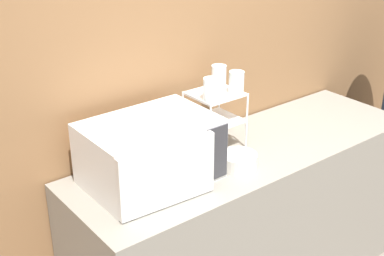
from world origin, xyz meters
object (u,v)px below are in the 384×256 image
Objects in this scene: glass_back_right at (219,76)px; glass_front_right at (236,82)px; dish_rack at (215,108)px; glass_front_left at (211,89)px; bowl at (239,161)px; microwave at (151,153)px.

glass_back_right is 0.12m from glass_front_right.
glass_front_left is (-0.08, -0.06, 0.14)m from dish_rack.
glass_back_right is 0.63× the size of bowl.
dish_rack is 0.17m from glass_front_left.
glass_back_right reaches higher than microwave.
microwave is at bearing -174.97° from glass_front_left.
microwave is at bearing -163.57° from glass_back_right.
dish_rack is 1.70× the size of bowl.
glass_front_left is at bearing 97.00° from bowl.
glass_back_right is at bearing 16.43° from microwave.
bowl is at bearing -21.14° from microwave.
glass_front_right is at bearing -0.85° from glass_front_left.
bowl is at bearing -83.00° from glass_front_left.
glass_front_right is 0.39m from bowl.
microwave is 5.32× the size of glass_front_left.
dish_rack is 0.17m from glass_back_right.
bowl is (0.39, -0.15, -0.11)m from microwave.
microwave is 5.32× the size of glass_front_right.
dish_rack is at bearing -140.47° from glass_back_right.
glass_front_left is at bearing -142.33° from dish_rack.
glass_back_right is at bearing 39.53° from dish_rack.
dish_rack is (0.45, 0.09, 0.07)m from microwave.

